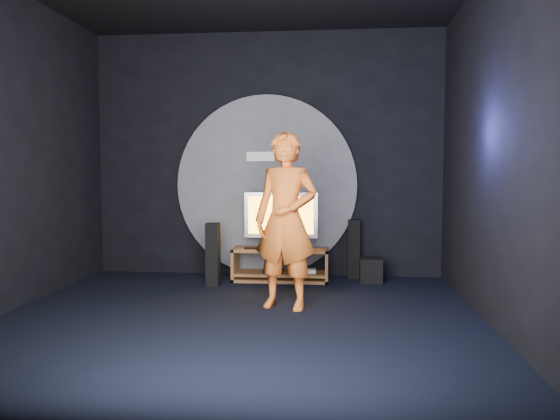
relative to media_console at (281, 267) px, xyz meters
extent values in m
plane|color=black|center=(-0.25, -2.05, -0.20)|extent=(5.00, 5.00, 0.00)
cube|color=black|center=(-0.25, 0.45, 1.55)|extent=(5.00, 0.04, 3.50)
cube|color=black|center=(-0.25, -4.55, 1.55)|extent=(5.00, 0.04, 3.50)
cube|color=black|center=(2.25, -2.05, 1.55)|extent=(0.04, 5.00, 3.50)
cylinder|color=#515156|center=(-0.25, 0.39, 1.10)|extent=(2.60, 0.08, 2.60)
cube|color=white|center=(-0.25, 0.34, 1.52)|extent=(0.55, 0.03, 0.13)
cube|color=#9E6931|center=(-0.01, 0.00, 0.23)|extent=(1.31, 0.45, 0.04)
cube|color=#9E6931|center=(-0.01, 0.00, -0.10)|extent=(1.27, 0.42, 0.04)
cube|color=#9E6931|center=(-0.64, 0.00, 0.03)|extent=(0.04, 0.45, 0.45)
cube|color=#9E6931|center=(0.63, 0.00, 0.03)|extent=(0.04, 0.45, 0.45)
cube|color=#9E6931|center=(-0.01, 0.00, 0.07)|extent=(0.03, 0.40, 0.29)
cube|color=#9E6931|center=(-0.01, 0.00, -0.18)|extent=(1.31, 0.45, 0.04)
cube|color=white|center=(0.37, 0.00, -0.05)|extent=(0.22, 0.16, 0.05)
cube|color=#AEAFB5|center=(-0.01, 0.07, 0.27)|extent=(0.36, 0.22, 0.04)
cylinder|color=#AEAFB5|center=(-0.01, 0.07, 0.34)|extent=(0.07, 0.07, 0.10)
cube|color=#AEAFB5|center=(-0.01, 0.07, 0.71)|extent=(1.01, 0.06, 0.63)
cube|color=#FFAB23|center=(-0.01, 0.04, 0.71)|extent=(0.90, 0.01, 0.51)
cube|color=black|center=(-0.01, -0.08, 0.33)|extent=(0.40, 0.15, 0.15)
cube|color=black|center=(-0.40, -0.12, 0.27)|extent=(0.18, 0.05, 0.02)
cube|color=black|center=(-0.86, -0.42, 0.22)|extent=(0.17, 0.18, 0.83)
cube|color=black|center=(1.00, 0.29, 0.22)|extent=(0.17, 0.18, 0.83)
cube|color=black|center=(1.23, 0.02, -0.03)|extent=(0.30, 0.30, 0.33)
imported|color=orange|center=(0.20, -1.49, 0.77)|extent=(0.81, 0.64, 1.94)
camera|label=1|loc=(0.73, -7.41, 1.31)|focal=35.00mm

